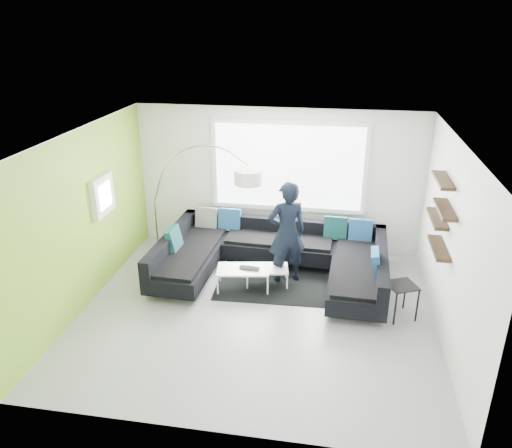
% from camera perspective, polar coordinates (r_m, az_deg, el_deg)
% --- Properties ---
extents(ground, '(5.50, 5.50, 0.00)m').
position_cam_1_polar(ground, '(8.04, 0.06, -10.06)').
color(ground, gray).
rests_on(ground, ground).
extents(room_shell, '(5.54, 5.04, 2.82)m').
position_cam_1_polar(room_shell, '(7.40, 0.62, 2.62)').
color(room_shell, silver).
rests_on(room_shell, ground).
extents(sectional_sofa, '(4.01, 2.58, 0.85)m').
position_cam_1_polar(sectional_sofa, '(8.80, 1.81, -4.15)').
color(sectional_sofa, black).
rests_on(sectional_sofa, ground).
extents(rug, '(2.08, 1.56, 0.01)m').
position_cam_1_polar(rug, '(8.86, 2.23, -6.66)').
color(rug, black).
rests_on(rug, ground).
extents(coffee_table, '(1.23, 0.83, 0.37)m').
position_cam_1_polar(coffee_table, '(8.67, -0.10, -5.99)').
color(coffee_table, white).
rests_on(coffee_table, ground).
extents(arc_lamp, '(2.32, 1.37, 2.31)m').
position_cam_1_polar(arc_lamp, '(9.51, -11.57, 2.63)').
color(arc_lamp, white).
rests_on(arc_lamp, ground).
extents(side_table, '(0.54, 0.54, 0.57)m').
position_cam_1_polar(side_table, '(8.10, 16.15, -8.42)').
color(side_table, black).
rests_on(side_table, ground).
extents(person, '(0.98, 0.92, 1.83)m').
position_cam_1_polar(person, '(8.55, 3.55, -1.00)').
color(person, black).
rests_on(person, ground).
extents(laptop, '(0.39, 0.28, 0.03)m').
position_cam_1_polar(laptop, '(8.46, -0.84, -5.23)').
color(laptop, black).
rests_on(laptop, coffee_table).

